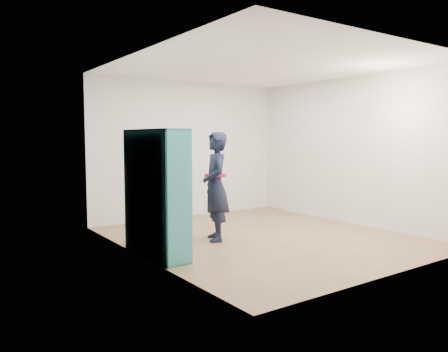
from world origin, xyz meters
TOP-DOWN VIEW (x-y plane):
  - floor at (0.00, 0.00)m, footprint 4.50×4.50m
  - ceiling at (0.00, 0.00)m, footprint 4.50×4.50m
  - wall_left at (-2.00, 0.00)m, footprint 0.02×4.50m
  - wall_right at (2.00, 0.00)m, footprint 0.02×4.50m
  - wall_back at (0.00, 2.25)m, footprint 4.00×0.02m
  - wall_front at (0.00, -2.25)m, footprint 4.00×0.02m
  - bookshelf at (-1.84, -0.01)m, footprint 0.36×1.23m
  - person at (-0.70, 0.27)m, footprint 0.58×0.69m
  - smartphone at (-0.80, 0.41)m, footprint 0.03×0.09m

SIDE VIEW (x-z plane):
  - floor at x=0.00m, z-range 0.00..0.00m
  - bookshelf at x=-1.84m, z-range -0.02..1.62m
  - person at x=-0.70m, z-range 0.00..1.62m
  - smartphone at x=-0.80m, z-range 0.86..0.98m
  - wall_left at x=-2.00m, z-range 0.00..2.60m
  - wall_right at x=2.00m, z-range 0.00..2.60m
  - wall_back at x=0.00m, z-range 0.00..2.60m
  - wall_front at x=0.00m, z-range 0.00..2.60m
  - ceiling at x=0.00m, z-range 2.60..2.60m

